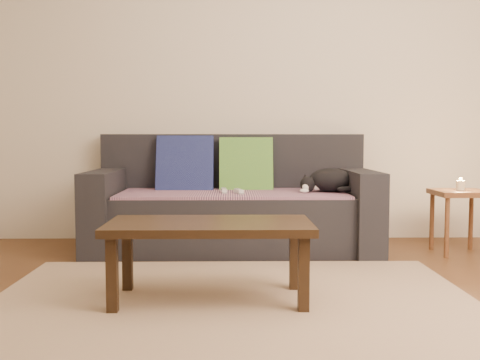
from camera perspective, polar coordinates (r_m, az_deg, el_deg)
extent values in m
plane|color=brown|center=(2.79, -0.67, -13.22)|extent=(4.50, 4.50, 0.00)
cube|color=beige|center=(4.69, -0.77, 9.93)|extent=(4.50, 0.04, 2.60)
cube|color=#232328|center=(4.21, -0.75, -4.31)|extent=(1.70, 0.78, 0.42)
cube|color=#232328|center=(4.57, -0.76, 1.85)|extent=(2.10, 0.18, 0.45)
cube|color=#232328|center=(4.30, -13.52, -3.04)|extent=(0.20, 0.90, 0.60)
cube|color=#232328|center=(4.31, 12.01, -3.00)|extent=(0.20, 0.90, 0.60)
cube|color=#3B2648|center=(4.16, -0.75, -1.36)|extent=(1.66, 0.74, 0.02)
cube|color=#101546|center=(4.42, -5.59, 1.55)|extent=(0.44, 0.24, 0.46)
cube|color=#0D533E|center=(4.41, 0.61, 1.56)|extent=(0.42, 0.19, 0.43)
ellipsoid|color=black|center=(4.22, 9.21, 0.00)|extent=(0.40, 0.36, 0.18)
sphere|color=black|center=(4.16, 6.91, -0.43)|extent=(0.15, 0.15, 0.11)
sphere|color=white|center=(4.12, 6.68, -0.73)|extent=(0.06, 0.06, 0.05)
ellipsoid|color=black|center=(4.12, 10.71, -0.90)|extent=(0.14, 0.09, 0.04)
cube|color=white|center=(4.11, -1.64, -1.08)|extent=(0.05, 0.15, 0.03)
cube|color=white|center=(4.06, -0.12, -1.15)|extent=(0.07, 0.15, 0.03)
cube|color=brown|center=(4.36, 21.47, -1.22)|extent=(0.37, 0.37, 0.04)
cylinder|color=brown|center=(4.20, 20.28, -4.57)|extent=(0.03, 0.03, 0.43)
cylinder|color=brown|center=(4.47, 18.91, -4.01)|extent=(0.03, 0.03, 0.43)
cylinder|color=brown|center=(4.58, 22.40, -3.91)|extent=(0.03, 0.03, 0.43)
cylinder|color=beige|center=(4.36, 21.49, -0.52)|extent=(0.06, 0.06, 0.07)
sphere|color=#FFBF59|center=(4.35, 21.51, 0.07)|extent=(0.02, 0.02, 0.02)
cube|color=tan|center=(2.93, -0.68, -12.22)|extent=(2.50, 1.80, 0.01)
cube|color=black|center=(2.87, -3.11, -4.67)|extent=(1.04, 0.52, 0.04)
cube|color=black|center=(2.77, -12.85, -9.46)|extent=(0.05, 0.05, 0.37)
cube|color=black|center=(2.73, 6.48, -9.57)|extent=(0.05, 0.05, 0.37)
cube|color=black|center=(3.15, -11.36, -7.78)|extent=(0.05, 0.05, 0.37)
cube|color=black|center=(3.12, 5.54, -7.84)|extent=(0.05, 0.05, 0.37)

